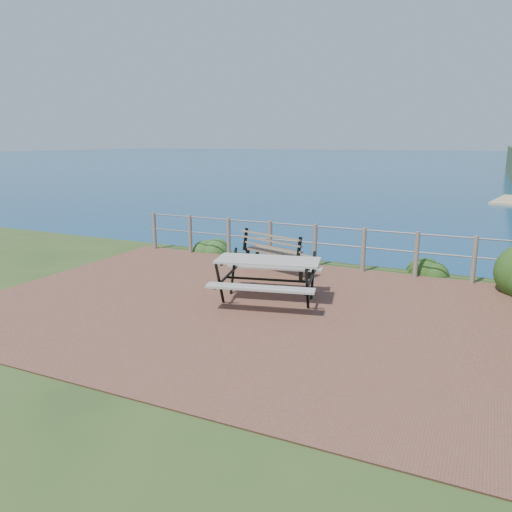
{
  "coord_description": "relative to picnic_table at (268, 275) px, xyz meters",
  "views": [
    {
      "loc": [
        3.61,
        -7.62,
        2.93
      ],
      "look_at": [
        -0.36,
        0.85,
        0.75
      ],
      "focal_mm": 35.0,
      "sensor_mm": 36.0,
      "label": 1
    }
  ],
  "objects": [
    {
      "name": "ground",
      "position": [
        -0.06,
        -0.47,
        -0.5
      ],
      "size": [
        10.0,
        7.0,
        0.12
      ],
      "primitive_type": "cube",
      "color": "brown",
      "rests_on": "ground"
    },
    {
      "name": "ocean",
      "position": [
        -0.06,
        199.53,
        -0.5
      ],
      "size": [
        1200.0,
        1200.0,
        0.0
      ],
      "primitive_type": "plane",
      "color": "#135374",
      "rests_on": "ground"
    },
    {
      "name": "picnic_table",
      "position": [
        0.0,
        0.0,
        0.0
      ],
      "size": [
        2.0,
        1.59,
        0.79
      ],
      "rotation": [
        0.0,
        0.0,
        0.23
      ],
      "color": "#9A948A",
      "rests_on": "ground"
    },
    {
      "name": "shrub_lip_east",
      "position": [
        2.41,
        3.48,
        -0.5
      ],
      "size": [
        0.79,
        0.79,
        0.54
      ],
      "primitive_type": "ellipsoid",
      "color": "#193D12",
      "rests_on": "ground"
    },
    {
      "name": "shrub_lip_west",
      "position": [
        -3.13,
        3.37,
        -0.5
      ],
      "size": [
        0.76,
        0.76,
        0.49
      ],
      "primitive_type": "ellipsoid",
      "color": "#26521E",
      "rests_on": "ground"
    },
    {
      "name": "safety_railing",
      "position": [
        -0.06,
        2.88,
        0.07
      ],
      "size": [
        9.4,
        0.1,
        1.0
      ],
      "color": "#6B5B4C",
      "rests_on": "ground"
    },
    {
      "name": "park_bench",
      "position": [
        -0.6,
        1.91,
        0.13
      ],
      "size": [
        1.75,
        0.95,
        0.96
      ],
      "rotation": [
        0.0,
        0.0,
        -0.33
      ],
      "color": "brown",
      "rests_on": "ground"
    }
  ]
}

